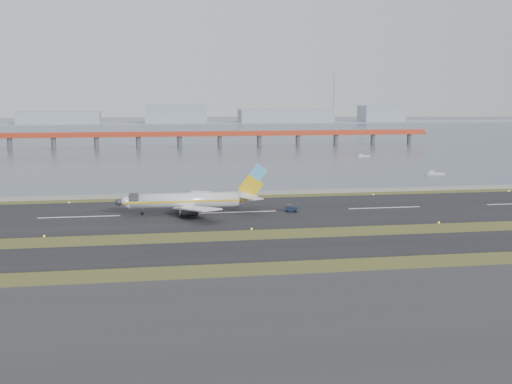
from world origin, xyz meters
TOP-DOWN VIEW (x-y plane):
  - ground at (0.00, 0.00)m, footprint 1000.00×1000.00m
  - apron_strip at (0.00, -55.00)m, footprint 1000.00×50.00m
  - taxiway_strip at (0.00, -12.00)m, footprint 1000.00×18.00m
  - runway_strip at (0.00, 30.00)m, footprint 1000.00×45.00m
  - seawall at (0.00, 60.00)m, footprint 1000.00×2.50m
  - bay_water at (0.00, 460.00)m, footprint 1400.00×800.00m
  - red_pier at (20.00, 250.00)m, footprint 260.00×5.00m
  - far_shoreline at (13.62, 620.00)m, footprint 1400.00×80.00m
  - airliner at (-11.96, 30.25)m, footprint 38.52×32.89m
  - pushback_tug at (13.75, 28.23)m, footprint 3.51×2.59m
  - workboat_near at (86.26, 98.45)m, footprint 7.04×2.49m
  - workboat_far at (84.14, 175.87)m, footprint 6.15×2.00m

SIDE VIEW (x-z plane):
  - ground at x=0.00m, z-range 0.00..0.00m
  - bay_water at x=0.00m, z-range -0.65..0.65m
  - apron_strip at x=0.00m, z-range 0.00..0.10m
  - taxiway_strip at x=0.00m, z-range 0.00..0.10m
  - runway_strip at x=0.00m, z-range 0.00..0.10m
  - workboat_far at x=84.14m, z-range -0.27..1.22m
  - seawall at x=0.00m, z-range 0.00..1.00m
  - workboat_near at x=86.26m, z-range -0.31..1.38m
  - pushback_tug at x=13.75m, z-range -0.03..1.98m
  - airliner at x=-11.96m, z-range -2.94..9.86m
  - far_shoreline at x=13.62m, z-range -24.18..36.32m
  - red_pier at x=20.00m, z-range 2.18..12.38m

